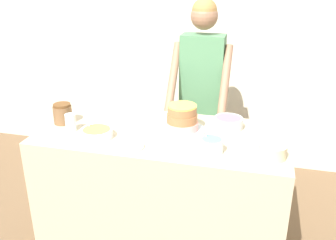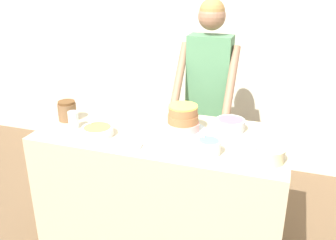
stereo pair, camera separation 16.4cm
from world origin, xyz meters
name	(u,v)px [view 1 (the left image)]	position (x,y,z in m)	size (l,w,h in m)	color
wall_back	(203,38)	(0.00, 1.93, 1.30)	(10.00, 0.05, 2.60)	beige
counter	(163,194)	(0.00, 0.38, 0.48)	(1.62, 0.76, 0.95)	#C6B793
person_baker	(202,82)	(0.13, 1.12, 1.09)	(0.47, 0.47, 1.74)	#2D2D38
cake	(182,119)	(0.12, 0.44, 1.03)	(0.31, 0.31, 0.18)	silver
frosting_bowl_olive	(97,133)	(-0.38, 0.20, 0.99)	(0.20, 0.20, 0.18)	white
frosting_bowl_purple	(228,123)	(0.41, 0.55, 1.00)	(0.19, 0.19, 0.08)	silver
frosting_bowl_blue	(212,145)	(0.35, 0.18, 1.00)	(0.14, 0.14, 0.14)	white
frosting_bowl_white	(272,150)	(0.69, 0.20, 1.00)	(0.16, 0.16, 0.19)	beige
drinking_glass	(71,123)	(-0.59, 0.26, 1.01)	(0.07, 0.07, 0.12)	silver
ceramic_plate	(126,146)	(-0.16, 0.12, 0.96)	(0.23, 0.23, 0.01)	silver
stoneware_jar	(63,114)	(-0.71, 0.37, 1.02)	(0.13, 0.13, 0.14)	brown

